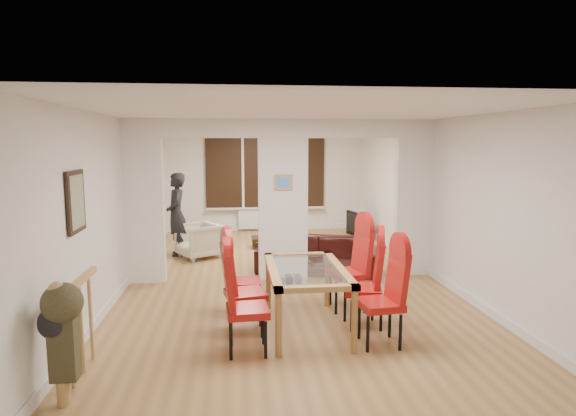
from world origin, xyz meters
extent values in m
cube|color=#9B703E|center=(0.00, 0.00, 0.00)|extent=(5.00, 9.00, 0.01)
cube|color=white|center=(0.00, 0.00, 1.30)|extent=(5.00, 0.18, 2.60)
cube|color=black|center=(0.00, 4.44, 1.50)|extent=(3.00, 0.08, 1.80)
cube|color=white|center=(0.00, 4.40, 0.30)|extent=(1.40, 0.08, 0.50)
sphere|color=orange|center=(0.30, 3.30, 2.15)|extent=(0.36, 0.36, 0.36)
cube|color=gray|center=(-2.47, -2.40, 1.60)|extent=(0.04, 0.52, 0.67)
cube|color=#4C8CD8|center=(0.00, -0.10, 1.60)|extent=(0.30, 0.03, 0.25)
imported|color=black|center=(0.63, 0.30, 0.30)|extent=(2.22, 1.36, 0.60)
imported|color=beige|center=(-1.49, 1.61, 0.33)|extent=(0.99, 1.00, 0.67)
imported|color=black|center=(-1.93, 1.88, 0.82)|extent=(0.65, 0.48, 1.64)
imported|color=black|center=(2.00, 3.29, 0.29)|extent=(1.02, 0.37, 0.58)
cylinder|color=#143F19|center=(0.00, 2.30, 0.37)|extent=(0.07, 0.07, 0.30)
imported|color=black|center=(0.21, 2.38, 0.25)|extent=(0.21, 0.21, 0.05)
camera|label=1|loc=(-0.77, -7.73, 2.22)|focal=30.00mm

